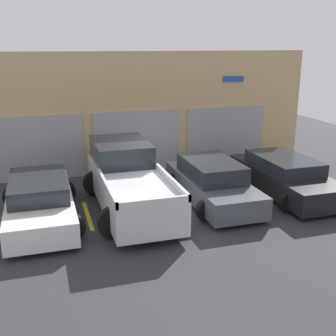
{
  "coord_description": "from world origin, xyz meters",
  "views": [
    {
      "loc": [
        -3.77,
        -12.77,
        4.89
      ],
      "look_at": [
        0.0,
        -0.54,
        1.1
      ],
      "focal_mm": 45.0,
      "sensor_mm": 36.0,
      "label": 1
    }
  ],
  "objects_px": {
    "sedan_white": "(40,201)",
    "sedan_side": "(284,176)",
    "pickup_truck": "(129,180)",
    "van_right": "(212,183)"
  },
  "relations": [
    {
      "from": "sedan_white",
      "to": "van_right",
      "type": "bearing_deg",
      "value": 0.02
    },
    {
      "from": "sedan_white",
      "to": "van_right",
      "type": "relative_size",
      "value": 1.03
    },
    {
      "from": "pickup_truck",
      "to": "van_right",
      "type": "distance_m",
      "value": 2.67
    },
    {
      "from": "van_right",
      "to": "pickup_truck",
      "type": "bearing_deg",
      "value": 173.88
    },
    {
      "from": "pickup_truck",
      "to": "sedan_white",
      "type": "relative_size",
      "value": 1.16
    },
    {
      "from": "pickup_truck",
      "to": "sedan_side",
      "type": "relative_size",
      "value": 1.13
    },
    {
      "from": "sedan_white",
      "to": "sedan_side",
      "type": "distance_m",
      "value": 7.92
    },
    {
      "from": "sedan_white",
      "to": "van_right",
      "type": "distance_m",
      "value": 5.28
    },
    {
      "from": "sedan_white",
      "to": "sedan_side",
      "type": "relative_size",
      "value": 0.97
    },
    {
      "from": "sedan_white",
      "to": "pickup_truck",
      "type": "bearing_deg",
      "value": 6.15
    }
  ]
}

